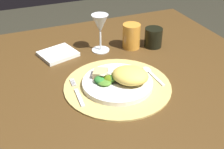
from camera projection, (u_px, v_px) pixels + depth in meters
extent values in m
cube|color=#493015|center=(116.00, 79.00, 1.07)|extent=(1.17, 1.09, 0.02)
cylinder|color=#4A3411|center=(162.00, 72.00, 1.79)|extent=(0.08, 0.08, 0.69)
cylinder|color=tan|center=(117.00, 86.00, 1.01)|extent=(0.37, 0.37, 0.01)
cylinder|color=silver|center=(118.00, 83.00, 1.01)|extent=(0.24, 0.24, 0.02)
ellipsoid|color=#E3C355|center=(130.00, 75.00, 0.99)|extent=(0.16, 0.16, 0.05)
ellipsoid|color=#376820|center=(112.00, 78.00, 1.00)|extent=(0.03, 0.05, 0.02)
ellipsoid|color=#4A7B26|center=(105.00, 83.00, 0.98)|extent=(0.06, 0.06, 0.01)
ellipsoid|color=#2A702A|center=(99.00, 80.00, 0.99)|extent=(0.05, 0.05, 0.02)
ellipsoid|color=#4F6710|center=(110.00, 79.00, 1.00)|extent=(0.05, 0.05, 0.02)
cube|color=beige|center=(103.00, 75.00, 1.00)|extent=(0.03, 0.03, 0.01)
cube|color=beige|center=(111.00, 74.00, 1.00)|extent=(0.03, 0.03, 0.01)
cube|color=tan|center=(100.00, 73.00, 1.02)|extent=(0.07, 0.07, 0.02)
cube|color=silver|center=(79.00, 98.00, 0.95)|extent=(0.02, 0.10, 0.00)
cube|color=silver|center=(71.00, 83.00, 1.02)|extent=(0.00, 0.05, 0.00)
cube|color=silver|center=(72.00, 82.00, 1.02)|extent=(0.00, 0.05, 0.00)
cube|color=silver|center=(74.00, 82.00, 1.02)|extent=(0.00, 0.05, 0.00)
cube|color=silver|center=(75.00, 82.00, 1.02)|extent=(0.00, 0.05, 0.00)
cube|color=silver|center=(156.00, 78.00, 1.04)|extent=(0.01, 0.10, 0.00)
ellipsoid|color=silver|center=(147.00, 69.00, 1.10)|extent=(0.03, 0.04, 0.01)
cube|color=white|center=(58.00, 54.00, 1.20)|extent=(0.17, 0.15, 0.02)
cylinder|color=silver|center=(101.00, 50.00, 1.24)|extent=(0.07, 0.07, 0.00)
cylinder|color=silver|center=(100.00, 41.00, 1.22)|extent=(0.01, 0.01, 0.08)
cone|color=silver|center=(100.00, 24.00, 1.18)|extent=(0.07, 0.07, 0.08)
cylinder|color=orange|center=(131.00, 36.00, 1.24)|extent=(0.08, 0.08, 0.11)
cylinder|color=black|center=(153.00, 37.00, 1.26)|extent=(0.08, 0.08, 0.08)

